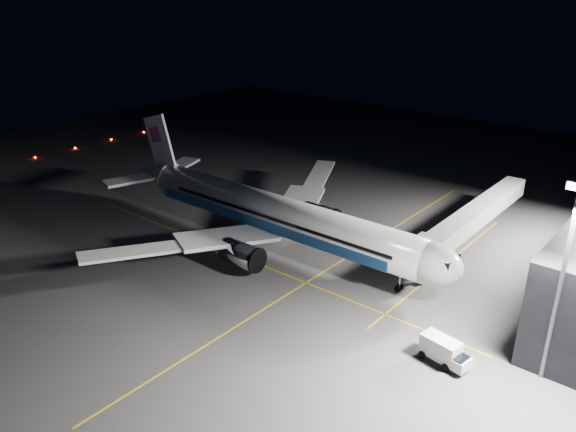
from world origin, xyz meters
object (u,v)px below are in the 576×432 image
at_px(baggage_tug, 309,225).
at_px(safety_cone_b, 326,247).
at_px(airliner, 272,213).
at_px(safety_cone_c, 274,229).
at_px(service_truck, 444,351).
at_px(safety_cone_a, 264,226).
at_px(jet_bridge, 471,219).
at_px(floodlight_mast_south, 564,268).

distance_m(baggage_tug, safety_cone_b, 7.41).
relative_size(airliner, safety_cone_b, 102.84).
height_order(baggage_tug, safety_cone_c, baggage_tug).
height_order(safety_cone_b, safety_cone_c, safety_cone_b).
height_order(service_truck, safety_cone_a, service_truck).
distance_m(jet_bridge, safety_cone_b, 21.72).
height_order(service_truck, baggage_tug, service_truck).
xyz_separation_m(airliner, floodlight_mast_south, (41.08, -6.01, 7.21)).
bearing_deg(baggage_tug, safety_cone_b, -19.68).
xyz_separation_m(safety_cone_a, safety_cone_b, (12.33, 0.00, -0.01)).
distance_m(service_truck, safety_cone_c, 38.28).
bearing_deg(safety_cone_b, airliner, -150.52).
height_order(jet_bridge, safety_cone_c, jet_bridge).
relative_size(airliner, jet_bridge, 1.79).
xyz_separation_m(floodlight_mast_south, safety_cone_c, (-44.19, 10.01, -12.10)).
bearing_deg(floodlight_mast_south, safety_cone_b, 163.59).
distance_m(jet_bridge, safety_cone_c, 30.03).
relative_size(service_truck, baggage_tug, 2.01).
relative_size(service_truck, safety_cone_c, 10.09).
relative_size(jet_bridge, safety_cone_b, 57.54).
bearing_deg(baggage_tug, jet_bridge, 37.37).
height_order(floodlight_mast_south, service_truck, floodlight_mast_south).
height_order(floodlight_mast_south, safety_cone_b, floodlight_mast_south).
relative_size(floodlight_mast_south, safety_cone_a, 33.46).
distance_m(jet_bridge, baggage_tug, 24.69).
relative_size(floodlight_mast_south, safety_cone_b, 34.63).
bearing_deg(baggage_tug, safety_cone_a, -133.80).
relative_size(service_truck, safety_cone_b, 9.25).
xyz_separation_m(jet_bridge, safety_cone_c, (-26.19, -14.06, -4.31)).
distance_m(safety_cone_a, safety_cone_b, 12.33).
height_order(airliner, safety_cone_c, airliner).
relative_size(jet_bridge, safety_cone_a, 55.61).
bearing_deg(safety_cone_a, jet_bridge, 26.39).
distance_m(safety_cone_a, safety_cone_c, 2.14).
xyz_separation_m(baggage_tug, safety_cone_b, (6.22, -3.99, -0.50)).
xyz_separation_m(floodlight_mast_south, safety_cone_a, (-46.33, 10.01, -12.06)).
bearing_deg(safety_cone_a, airliner, -37.28).
height_order(floodlight_mast_south, safety_cone_c, floodlight_mast_south).
distance_m(jet_bridge, safety_cone_a, 31.91).
height_order(service_truck, safety_cone_c, service_truck).
distance_m(airliner, service_truck, 34.20).
bearing_deg(safety_cone_b, baggage_tug, 147.31).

